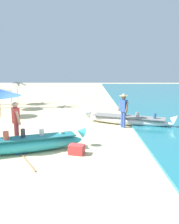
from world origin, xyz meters
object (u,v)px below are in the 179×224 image
object	(u,v)px
person_vendor_hatted	(124,108)
paddle	(26,159)
person_tourist_customer	(17,121)
boat_cyan_foreground	(30,144)
boat_white_midground	(129,120)
cooler_box	(77,149)

from	to	relation	value
person_vendor_hatted	paddle	bearing A→B (deg)	-131.22
person_vendor_hatted	person_tourist_customer	size ratio (longest dim) A/B	1.01
boat_cyan_foreground	boat_white_midground	world-z (taller)	boat_cyan_foreground
boat_white_midground	person_vendor_hatted	distance (m)	1.03
person_vendor_hatted	person_tourist_customer	bearing A→B (deg)	-146.81
boat_white_midground	person_tourist_customer	xyz separation A→B (m)	(-4.91, -3.57, 0.72)
boat_cyan_foreground	boat_white_midground	xyz separation A→B (m)	(4.25, 4.26, -0.05)
boat_white_midground	boat_cyan_foreground	bearing A→B (deg)	-134.93
paddle	person_tourist_customer	bearing A→B (deg)	115.17
boat_white_midground	cooler_box	bearing A→B (deg)	-119.52
boat_cyan_foreground	person_tourist_customer	world-z (taller)	person_tourist_customer
person_vendor_hatted	person_tourist_customer	distance (m)	5.42
boat_white_midground	person_tourist_customer	size ratio (longest dim) A/B	2.72
boat_cyan_foreground	person_vendor_hatted	world-z (taller)	person_vendor_hatted
person_tourist_customer	paddle	bearing A→B (deg)	-64.83
person_vendor_hatted	boat_white_midground	bearing A→B (deg)	58.10
boat_white_midground	person_tourist_customer	distance (m)	6.11
boat_white_midground	person_vendor_hatted	xyz separation A→B (m)	(-0.37, -0.60, 0.75)
person_tourist_customer	paddle	size ratio (longest dim) A/B	1.01
person_tourist_customer	paddle	distance (m)	1.86
person_vendor_hatted	cooler_box	xyz separation A→B (m)	(-2.17, -3.89, -0.84)
person_vendor_hatted	boat_cyan_foreground	bearing A→B (deg)	-136.63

